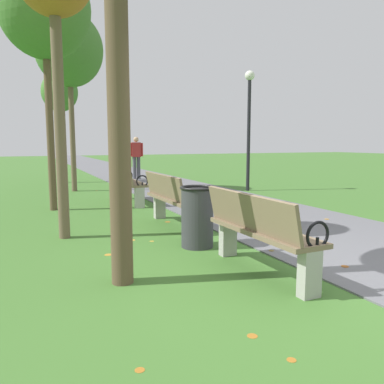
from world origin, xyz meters
name	(u,v)px	position (x,y,z in m)	size (l,w,h in m)	color
ground_plane	(301,270)	(0.00, 0.00, 0.00)	(80.00, 80.00, 0.00)	#42722D
paved_walkway	(107,168)	(1.51, 18.00, 0.01)	(3.02, 44.00, 0.02)	slate
park_bench_1	(259,230)	(-0.50, 0.11, 0.49)	(0.50, 1.61, 0.90)	#7A664C
park_bench_2	(171,198)	(-0.50, 2.76, 0.49)	(0.50, 1.61, 0.90)	#7A664C
park_bench_3	(130,183)	(-0.50, 5.51, 0.49)	(0.54, 1.62, 0.90)	#7A664C
tree_3	(44,9)	(-2.23, 5.26, 4.07)	(1.82, 1.82, 5.09)	brown
tree_4	(69,50)	(-1.41, 8.38, 4.01)	(1.89, 1.89, 5.08)	brown
tree_5	(60,94)	(-1.46, 11.04, 3.11)	(1.24, 1.24, 3.85)	brown
pedestrian_walking	(136,155)	(1.29, 11.21, 0.93)	(0.52, 0.28, 1.62)	#4C4C56
trash_bin	(197,216)	(-0.65, 1.38, 0.42)	(0.48, 0.48, 0.84)	#38383D
lamp_post	(249,112)	(3.32, 6.39, 2.31)	(0.28, 0.28, 3.48)	black
scattered_leaves	(226,229)	(0.21, 2.12, 0.01)	(5.07, 9.88, 0.02)	#AD6B23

